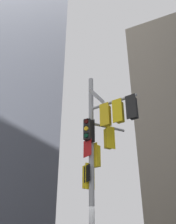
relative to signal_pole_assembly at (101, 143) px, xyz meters
The scene contains 1 object.
signal_pole_assembly is the anchor object (origin of this frame).
Camera 1 is at (4.37, -9.60, 1.56)m, focal length 38.08 mm.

